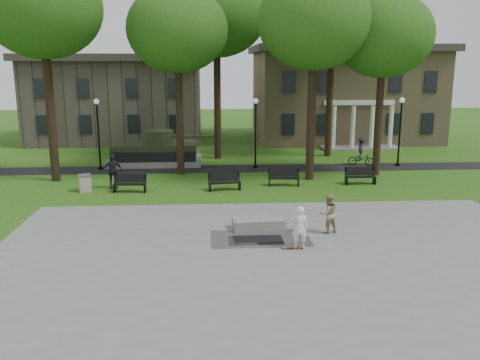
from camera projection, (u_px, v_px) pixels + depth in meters
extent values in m
plane|color=#2A5113|center=(269.00, 221.00, 22.91)|extent=(120.00, 120.00, 0.00)
cube|color=gray|center=(286.00, 263.00, 18.04)|extent=(22.00, 16.00, 0.02)
cube|color=black|center=(248.00, 168.00, 34.58)|extent=(44.00, 2.60, 0.01)
cube|color=#9E8460|center=(342.00, 96.00, 47.93)|extent=(16.00, 11.00, 8.00)
cube|color=#38332D|center=(345.00, 49.00, 46.97)|extent=(17.00, 12.00, 0.60)
cube|color=silver|center=(359.00, 103.00, 42.62)|extent=(6.00, 0.30, 0.40)
cube|color=#4C443D|center=(119.00, 101.00, 47.24)|extent=(15.00, 10.00, 7.20)
cylinder|color=black|center=(50.00, 107.00, 29.95)|extent=(0.52, 0.52, 8.96)
ellipsoid|color=#265614|center=(42.00, 7.00, 28.71)|extent=(6.80, 6.80, 5.78)
cylinder|color=black|center=(179.00, 112.00, 31.97)|extent=(0.48, 0.48, 8.00)
ellipsoid|color=#265614|center=(177.00, 29.00, 30.86)|extent=(6.20, 6.20, 5.27)
cylinder|color=black|center=(311.00, 112.00, 30.47)|extent=(0.50, 0.50, 8.32)
ellipsoid|color=#265614|center=(314.00, 21.00, 29.31)|extent=(6.60, 6.60, 5.61)
cylinder|color=black|center=(379.00, 115.00, 31.78)|extent=(0.46, 0.46, 7.68)
ellipsoid|color=#265614|center=(384.00, 35.00, 30.72)|extent=(6.00, 6.00, 5.10)
cylinder|color=black|center=(217.00, 96.00, 37.33)|extent=(0.54, 0.54, 9.28)
ellipsoid|color=#265614|center=(217.00, 14.00, 36.04)|extent=(7.20, 7.20, 6.12)
cylinder|color=black|center=(330.00, 100.00, 38.40)|extent=(0.50, 0.50, 8.64)
ellipsoid|color=#265614|center=(332.00, 25.00, 37.20)|extent=(6.40, 6.40, 5.44)
cylinder|color=black|center=(99.00, 137.00, 33.79)|extent=(0.12, 0.12, 4.40)
sphere|color=silver|center=(96.00, 101.00, 33.27)|extent=(0.36, 0.36, 0.36)
cylinder|color=black|center=(101.00, 168.00, 34.26)|extent=(0.32, 0.32, 0.16)
cylinder|color=black|center=(256.00, 136.00, 34.42)|extent=(0.12, 0.12, 4.40)
sphere|color=silver|center=(256.00, 101.00, 33.90)|extent=(0.36, 0.36, 0.36)
cylinder|color=black|center=(255.00, 166.00, 34.89)|extent=(0.32, 0.32, 0.16)
cylinder|color=black|center=(400.00, 135.00, 35.02)|extent=(0.12, 0.12, 4.40)
sphere|color=silver|center=(402.00, 100.00, 34.50)|extent=(0.36, 0.36, 0.36)
cylinder|color=black|center=(398.00, 165.00, 35.49)|extent=(0.32, 0.32, 0.16)
cube|color=gray|center=(155.00, 161.00, 36.09)|extent=(6.50, 3.40, 0.40)
cube|color=#272D18|center=(155.00, 151.00, 35.93)|extent=(5.80, 2.80, 1.10)
cube|color=black|center=(153.00, 157.00, 34.66)|extent=(5.80, 0.35, 0.70)
cube|color=black|center=(157.00, 150.00, 37.29)|extent=(5.80, 0.35, 0.70)
cylinder|color=#272D18|center=(159.00, 137.00, 35.73)|extent=(2.10, 2.10, 0.90)
cylinder|color=#272D18|center=(191.00, 137.00, 35.86)|extent=(3.20, 0.18, 0.18)
cube|color=black|center=(256.00, 240.00, 20.38)|extent=(2.20, 1.20, 0.00)
cube|color=gray|center=(259.00, 224.00, 21.77)|extent=(2.26, 1.14, 0.45)
cube|color=brown|center=(292.00, 248.00, 19.43)|extent=(0.79, 0.24, 0.07)
imported|color=white|center=(300.00, 228.00, 19.24)|extent=(0.65, 0.45, 1.69)
imported|color=tan|center=(328.00, 214.00, 21.12)|extent=(0.95, 0.84, 1.65)
imported|color=black|center=(112.00, 171.00, 28.81)|extent=(1.27, 0.84, 2.00)
imported|color=black|center=(361.00, 159.00, 35.54)|extent=(1.85, 1.16, 0.92)
imported|color=black|center=(361.00, 148.00, 35.37)|extent=(0.87, 1.12, 1.53)
cube|color=black|center=(130.00, 184.00, 28.04)|extent=(1.83, 0.58, 0.05)
cube|color=black|center=(130.00, 178.00, 28.19)|extent=(1.81, 0.28, 0.50)
cube|color=black|center=(114.00, 188.00, 28.04)|extent=(0.09, 0.45, 0.45)
cube|color=black|center=(145.00, 188.00, 28.14)|extent=(0.09, 0.45, 0.45)
cube|color=black|center=(225.00, 183.00, 28.44)|extent=(1.85, 0.75, 0.05)
cube|color=black|center=(224.00, 177.00, 28.58)|extent=(1.80, 0.46, 0.50)
cube|color=black|center=(210.00, 187.00, 28.44)|extent=(0.14, 0.45, 0.45)
cube|color=black|center=(240.00, 186.00, 28.54)|extent=(0.14, 0.45, 0.45)
cube|color=black|center=(284.00, 178.00, 29.53)|extent=(1.83, 0.58, 0.05)
cube|color=black|center=(283.00, 172.00, 29.68)|extent=(1.81, 0.28, 0.50)
cube|color=black|center=(269.00, 182.00, 29.53)|extent=(0.09, 0.45, 0.45)
cube|color=black|center=(298.00, 182.00, 29.64)|extent=(0.09, 0.45, 0.45)
cube|color=black|center=(360.00, 177.00, 29.90)|extent=(1.81, 0.50, 0.05)
cube|color=black|center=(360.00, 171.00, 30.05)|extent=(1.80, 0.21, 0.50)
cube|color=black|center=(346.00, 181.00, 29.90)|extent=(0.07, 0.45, 0.45)
cube|color=black|center=(374.00, 180.00, 30.00)|extent=(0.07, 0.45, 0.45)
cube|color=#AE9F8F|center=(85.00, 184.00, 28.22)|extent=(0.77, 0.77, 0.90)
cube|color=#4C4C4C|center=(84.00, 175.00, 28.11)|extent=(0.85, 0.85, 0.06)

